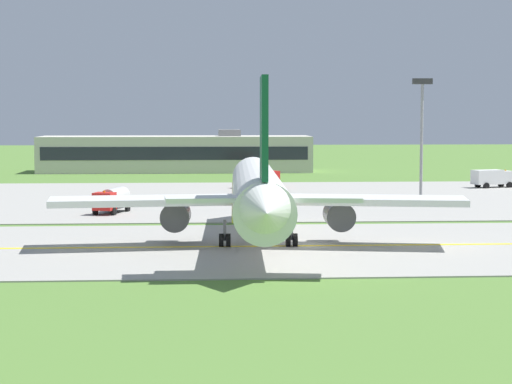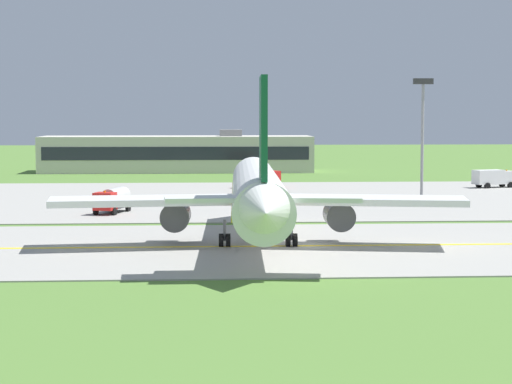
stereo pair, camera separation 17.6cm
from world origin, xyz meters
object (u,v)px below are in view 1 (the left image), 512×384
at_px(service_truck_fuel, 258,177).
at_px(service_truck_baggage, 112,199).
at_px(apron_light_mast, 422,123).
at_px(airplane_lead, 258,193).
at_px(service_truck_catering, 492,177).

bearing_deg(service_truck_fuel, service_truck_baggage, -118.17).
bearing_deg(service_truck_baggage, service_truck_fuel, 61.83).
height_order(service_truck_baggage, apron_light_mast, apron_light_mast).
relative_size(airplane_lead, service_truck_baggage, 6.25).
distance_m(airplane_lead, service_truck_catering, 65.82).
distance_m(service_truck_fuel, service_truck_catering, 33.14).
height_order(airplane_lead, apron_light_mast, apron_light_mast).
height_order(service_truck_baggage, service_truck_catering, service_truck_baggage).
xyz_separation_m(service_truck_fuel, apron_light_mast, (18.55, -19.22, 7.79)).
bearing_deg(service_truck_baggage, apron_light_mast, 20.25).
xyz_separation_m(airplane_lead, apron_light_mast, (22.23, 37.10, 5.19)).
xyz_separation_m(service_truck_fuel, service_truck_catering, (33.09, -1.79, 0.00)).
bearing_deg(apron_light_mast, airplane_lead, -120.93).
bearing_deg(airplane_lead, service_truck_baggage, 119.93).
bearing_deg(airplane_lead, service_truck_catering, 56.01).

